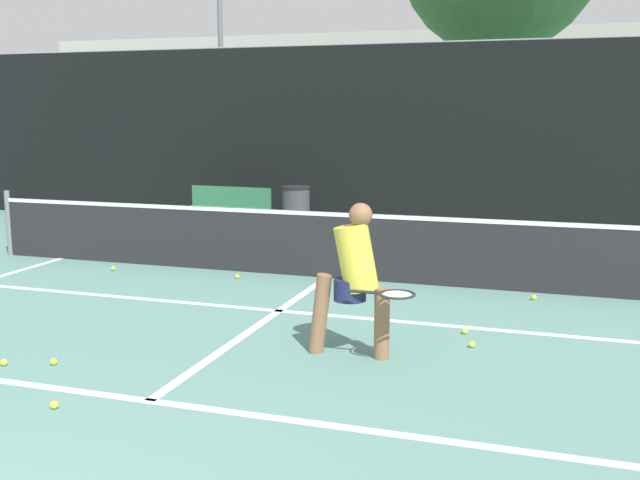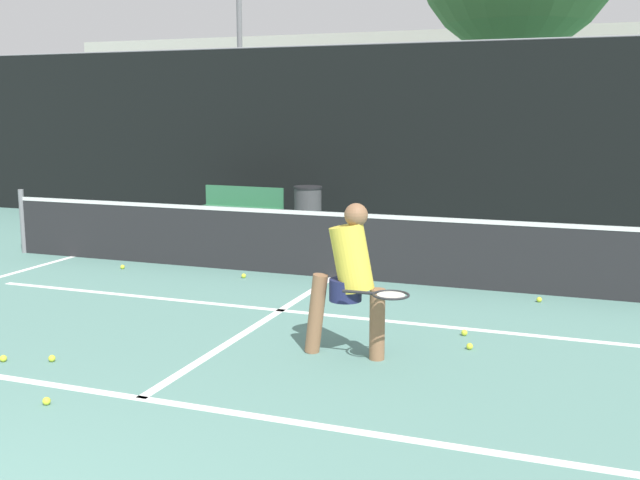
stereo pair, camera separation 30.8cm
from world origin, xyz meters
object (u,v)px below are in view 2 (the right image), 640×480
object	(u,v)px
player_practicing	(350,275)
trash_bin	(308,211)
courtside_bench	(242,206)
parked_car	(261,183)

from	to	relation	value
player_practicing	trash_bin	distance (m)	7.12
courtside_bench	trash_bin	world-z (taller)	trash_bin
courtside_bench	parked_car	world-z (taller)	parked_car
courtside_bench	trash_bin	size ratio (longest dim) A/B	1.86
courtside_bench	parked_car	distance (m)	3.87
player_practicing	courtside_bench	world-z (taller)	player_practicing
trash_bin	parked_car	bearing A→B (deg)	125.42
parked_car	player_practicing	bearing A→B (deg)	-61.17
trash_bin	player_practicing	bearing A→B (deg)	-65.57
player_practicing	courtside_bench	bearing A→B (deg)	122.50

